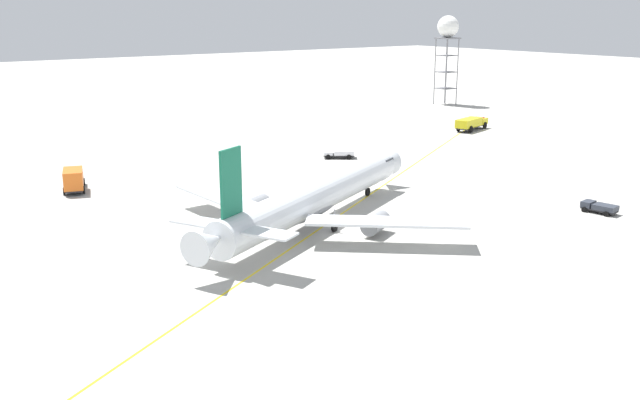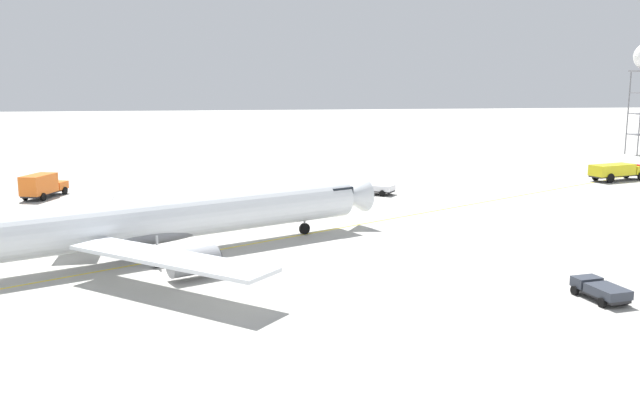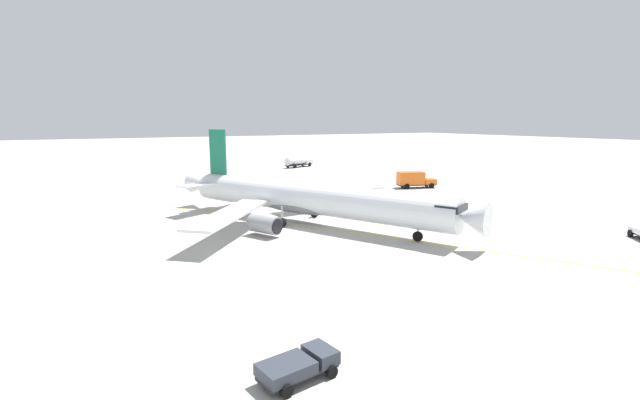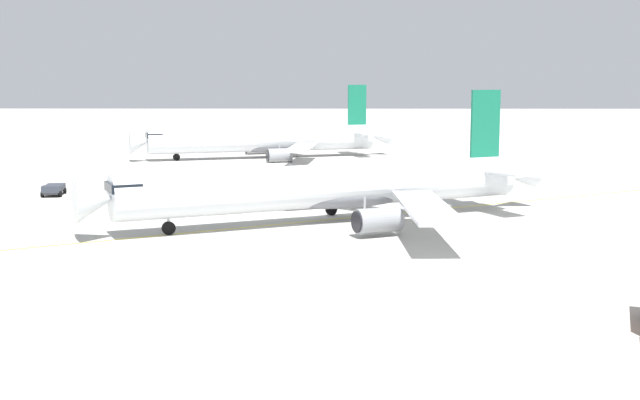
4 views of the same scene
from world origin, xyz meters
TOP-DOWN VIEW (x-y plane):
  - ground_plane at (0.00, 0.00)m, footprint 600.00×600.00m
  - airliner_main at (5.18, 2.50)m, footprint 33.57×40.91m
  - catering_truck_truck at (37.01, 19.12)m, footprint 7.72×4.72m
  - fuel_tanker_truck at (34.73, 64.18)m, footprint 9.22×5.43m
  - baggage_truck_truck at (-11.30, -27.92)m, footprint 4.27×2.60m
  - taxiway_centreline at (5.39, -0.38)m, footprint 81.76×141.94m

SIDE VIEW (x-z plane):
  - ground_plane at x=0.00m, z-range 0.00..0.00m
  - taxiway_centreline at x=5.39m, z-range 0.00..0.01m
  - baggage_truck_truck at x=-11.30m, z-range 0.11..1.33m
  - fuel_tanker_truck at x=34.73m, z-range 0.13..3.00m
  - catering_truck_truck at x=37.01m, z-range 0.11..3.21m
  - airliner_main at x=5.18m, z-range -2.68..8.82m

